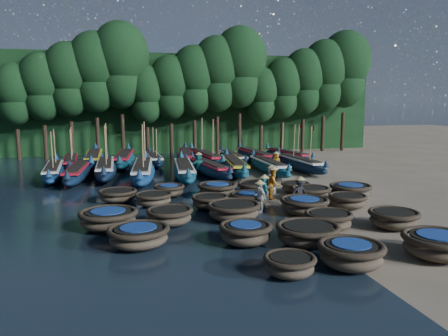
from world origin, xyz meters
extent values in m
plane|color=gray|center=(0.00, 0.00, 0.00)|extent=(120.00, 120.00, 0.00)
cube|color=black|center=(0.00, 23.50, 5.00)|extent=(40.00, 3.00, 10.00)
ellipsoid|color=brown|center=(-2.38, -10.50, 0.30)|extent=(1.55, 1.55, 0.59)
torus|color=#342A1E|center=(-2.38, -10.50, 0.58)|extent=(1.66, 1.66, 0.18)
cylinder|color=black|center=(-2.38, -10.50, 0.61)|extent=(1.24, 1.24, 0.05)
ellipsoid|color=brown|center=(-0.22, -10.38, 0.38)|extent=(2.08, 2.08, 0.76)
torus|color=#342A1E|center=(-0.22, -10.38, 0.74)|extent=(2.18, 2.18, 0.23)
cylinder|color=black|center=(-0.22, -10.38, 0.78)|extent=(1.64, 1.64, 0.07)
cylinder|color=navy|center=(-0.22, -10.38, 0.83)|extent=(1.26, 1.26, 0.05)
ellipsoid|color=brown|center=(3.17, -10.26, 0.38)|extent=(2.95, 2.95, 0.76)
torus|color=#342A1E|center=(3.17, -10.26, 0.74)|extent=(2.47, 2.47, 0.23)
cylinder|color=black|center=(3.17, -10.26, 0.78)|extent=(1.88, 1.88, 0.07)
cylinder|color=navy|center=(3.17, -10.26, 0.83)|extent=(1.45, 1.45, 0.05)
ellipsoid|color=brown|center=(-6.75, -6.64, 0.35)|extent=(2.83, 2.83, 0.70)
torus|color=#342A1E|center=(-6.75, -6.64, 0.67)|extent=(2.31, 2.31, 0.21)
cylinder|color=black|center=(-6.75, -6.64, 0.72)|extent=(1.76, 1.76, 0.06)
cylinder|color=navy|center=(-6.75, -6.64, 0.76)|extent=(1.36, 1.36, 0.04)
ellipsoid|color=brown|center=(-2.83, -7.29, 0.36)|extent=(2.36, 2.36, 0.72)
torus|color=#342A1E|center=(-2.83, -7.29, 0.69)|extent=(2.04, 2.04, 0.22)
cylinder|color=black|center=(-2.83, -7.29, 0.74)|extent=(1.53, 1.53, 0.07)
cylinder|color=navy|center=(-2.83, -7.29, 0.78)|extent=(1.17, 1.17, 0.04)
ellipsoid|color=brown|center=(-0.63, -8.00, 0.37)|extent=(2.52, 2.52, 0.73)
torus|color=#342A1E|center=(-0.63, -8.00, 0.71)|extent=(2.41, 2.41, 0.22)
cylinder|color=black|center=(-0.63, -8.00, 0.75)|extent=(1.84, 1.84, 0.07)
ellipsoid|color=brown|center=(1.04, -6.39, 0.35)|extent=(2.03, 2.03, 0.71)
torus|color=#342A1E|center=(1.04, -6.39, 0.69)|extent=(2.04, 2.04, 0.21)
cylinder|color=black|center=(1.04, -6.39, 0.73)|extent=(1.53, 1.53, 0.06)
ellipsoid|color=brown|center=(3.85, -6.80, 0.34)|extent=(2.35, 2.35, 0.69)
torus|color=#342A1E|center=(3.85, -6.80, 0.67)|extent=(2.14, 2.14, 0.21)
cylinder|color=black|center=(3.85, -6.80, 0.71)|extent=(1.62, 1.62, 0.06)
ellipsoid|color=brown|center=(-7.86, -4.05, 0.37)|extent=(3.02, 3.02, 0.74)
torus|color=#342A1E|center=(-7.86, -4.05, 0.71)|extent=(2.47, 2.47, 0.22)
cylinder|color=black|center=(-7.86, -4.05, 0.76)|extent=(1.88, 1.88, 0.07)
cylinder|color=navy|center=(-7.86, -4.05, 0.80)|extent=(1.45, 1.45, 0.04)
ellipsoid|color=brown|center=(-5.30, -4.08, 0.34)|extent=(2.07, 2.07, 0.67)
torus|color=#342A1E|center=(-5.30, -4.08, 0.65)|extent=(2.03, 2.03, 0.20)
cylinder|color=black|center=(-5.30, -4.08, 0.69)|extent=(1.53, 1.53, 0.06)
ellipsoid|color=brown|center=(-2.39, -3.96, 0.36)|extent=(3.00, 3.00, 0.72)
torus|color=#342A1E|center=(-2.39, -3.96, 0.70)|extent=(2.44, 2.44, 0.22)
cylinder|color=black|center=(-2.39, -3.96, 0.74)|extent=(1.86, 1.86, 0.07)
ellipsoid|color=brown|center=(1.17, -3.71, 0.34)|extent=(2.41, 2.41, 0.69)
torus|color=#342A1E|center=(1.17, -3.71, 0.67)|extent=(2.35, 2.35, 0.21)
cylinder|color=black|center=(1.17, -3.71, 0.71)|extent=(1.79, 1.79, 0.06)
cylinder|color=navy|center=(1.17, -3.71, 0.75)|extent=(1.38, 1.38, 0.04)
ellipsoid|color=brown|center=(3.72, -3.23, 0.32)|extent=(2.06, 2.06, 0.64)
torus|color=#342A1E|center=(3.72, -3.23, 0.62)|extent=(1.93, 1.93, 0.19)
cylinder|color=black|center=(3.72, -3.23, 0.66)|extent=(1.46, 1.46, 0.06)
ellipsoid|color=brown|center=(-5.68, -0.40, 0.30)|extent=(2.07, 2.07, 0.61)
torus|color=#342A1E|center=(-5.68, -0.40, 0.59)|extent=(1.93, 1.93, 0.18)
cylinder|color=black|center=(-5.68, -0.40, 0.63)|extent=(1.47, 1.47, 0.06)
ellipsoid|color=brown|center=(-3.00, -1.66, 0.31)|extent=(1.91, 1.91, 0.62)
torus|color=#342A1E|center=(-3.00, -1.66, 0.60)|extent=(1.88, 1.88, 0.19)
cylinder|color=black|center=(-3.00, -1.66, 0.64)|extent=(1.42, 1.42, 0.06)
ellipsoid|color=brown|center=(-1.01, -1.88, 0.35)|extent=(1.89, 1.89, 0.69)
torus|color=#342A1E|center=(-1.01, -1.88, 0.67)|extent=(1.97, 1.97, 0.21)
cylinder|color=black|center=(-1.01, -1.88, 0.71)|extent=(1.47, 1.47, 0.06)
cylinder|color=navy|center=(-1.01, -1.88, 0.75)|extent=(1.13, 1.13, 0.04)
ellipsoid|color=brown|center=(2.69, -1.14, 0.33)|extent=(2.20, 2.20, 0.66)
torus|color=#342A1E|center=(2.69, -1.14, 0.64)|extent=(2.09, 2.09, 0.20)
cylinder|color=black|center=(2.69, -1.14, 0.68)|extent=(1.59, 1.59, 0.06)
ellipsoid|color=brown|center=(4.97, -1.32, 0.36)|extent=(2.67, 2.67, 0.72)
torus|color=#342A1E|center=(4.97, -1.32, 0.70)|extent=(2.29, 2.29, 0.22)
cylinder|color=black|center=(4.97, -1.32, 0.75)|extent=(1.74, 1.74, 0.07)
cylinder|color=navy|center=(4.97, -1.32, 0.79)|extent=(1.34, 1.34, 0.04)
ellipsoid|color=brown|center=(-7.45, 1.00, 0.30)|extent=(1.98, 1.98, 0.59)
torus|color=#342A1E|center=(-7.45, 1.00, 0.58)|extent=(2.03, 2.03, 0.18)
cylinder|color=black|center=(-7.45, 1.00, 0.61)|extent=(1.55, 1.55, 0.05)
ellipsoid|color=brown|center=(-4.65, 1.57, 0.30)|extent=(2.06, 2.06, 0.61)
torus|color=#342A1E|center=(-4.65, 1.57, 0.59)|extent=(1.75, 1.75, 0.18)
cylinder|color=black|center=(-4.65, 1.57, 0.63)|extent=(1.32, 1.32, 0.06)
cylinder|color=navy|center=(-4.65, 1.57, 0.66)|extent=(1.01, 1.01, 0.04)
ellipsoid|color=brown|center=(-2.12, 0.50, 0.38)|extent=(2.12, 2.12, 0.76)
torus|color=#342A1E|center=(-2.12, 0.50, 0.73)|extent=(2.20, 2.20, 0.23)
cylinder|color=black|center=(-2.12, 0.50, 0.78)|extent=(1.65, 1.65, 0.07)
cylinder|color=navy|center=(-2.12, 0.50, 0.82)|extent=(1.27, 1.27, 0.05)
ellipsoid|color=brown|center=(0.16, 0.49, 0.36)|extent=(2.66, 2.66, 0.72)
torus|color=#342A1E|center=(0.16, 0.49, 0.70)|extent=(2.20, 2.20, 0.22)
cylinder|color=black|center=(0.16, 0.49, 0.74)|extent=(1.66, 1.66, 0.07)
ellipsoid|color=brown|center=(2.65, 0.85, 0.28)|extent=(1.76, 1.76, 0.57)
torus|color=#342A1E|center=(2.65, 0.85, 0.55)|extent=(1.71, 1.71, 0.17)
cylinder|color=black|center=(2.65, 0.85, 0.59)|extent=(1.29, 1.29, 0.05)
ellipsoid|color=navy|center=(-11.69, 9.03, 0.48)|extent=(1.84, 7.79, 0.97)
cone|color=navy|center=(-11.92, 12.78, 1.11)|extent=(0.42, 0.42, 0.58)
cone|color=navy|center=(-11.47, 5.27, 1.06)|extent=(0.42, 0.42, 0.48)
cube|color=silver|center=(-11.69, 9.03, 0.89)|extent=(1.37, 6.04, 0.12)
cube|color=black|center=(-11.69, 9.03, 0.97)|extent=(1.06, 5.25, 0.10)
cylinder|color=#997F4C|center=(-11.67, 10.19, 2.03)|extent=(0.07, 0.23, 2.70)
cylinder|color=#997F4C|center=(-11.51, 7.58, 2.03)|extent=(0.07, 0.23, 2.70)
plane|color=red|center=(-11.37, 7.59, 3.21)|extent=(0.00, 0.34, 0.34)
ellipsoid|color=#0F1E37|center=(-10.02, 8.08, 0.50)|extent=(2.04, 8.12, 1.00)
cone|color=#0F1E37|center=(-9.73, 11.99, 1.15)|extent=(0.44, 0.44, 0.60)
cone|color=#0F1E37|center=(-10.31, 4.18, 1.10)|extent=(0.44, 0.44, 0.50)
cube|color=#B11527|center=(-10.02, 8.08, 0.92)|extent=(1.51, 6.29, 0.12)
cube|color=black|center=(-10.02, 8.08, 1.00)|extent=(1.18, 5.47, 0.10)
ellipsoid|color=#0F1E37|center=(-8.24, 9.04, 0.53)|extent=(1.56, 8.55, 1.07)
cone|color=#0F1E37|center=(-8.23, 13.21, 1.23)|extent=(0.47, 0.47, 0.64)
cone|color=#0F1E37|center=(-8.25, 4.87, 1.18)|extent=(0.47, 0.47, 0.53)
cube|color=silver|center=(-8.24, 9.04, 0.98)|extent=(1.14, 6.63, 0.13)
cube|color=black|center=(-8.24, 9.04, 1.07)|extent=(0.85, 5.77, 0.11)
cylinder|color=#997F4C|center=(-8.13, 10.32, 2.24)|extent=(0.07, 0.25, 2.99)
cylinder|color=#997F4C|center=(-8.14, 7.44, 2.24)|extent=(0.07, 0.25, 2.99)
plane|color=red|center=(-7.98, 7.44, 3.55)|extent=(0.00, 0.37, 0.37)
ellipsoid|color=navy|center=(-5.76, 7.11, 0.56)|extent=(2.50, 9.03, 1.11)
cone|color=navy|center=(-5.32, 11.43, 1.28)|extent=(0.49, 0.49, 0.67)
cone|color=navy|center=(-6.20, 2.79, 1.23)|extent=(0.49, 0.49, 0.56)
cube|color=silver|center=(-5.76, 7.11, 1.03)|extent=(1.87, 6.99, 0.13)
cube|color=black|center=(-5.76, 7.11, 1.11)|extent=(1.48, 6.07, 0.11)
cylinder|color=#997F4C|center=(-5.51, 8.43, 2.34)|extent=(0.08, 0.26, 3.12)
cylinder|color=#997F4C|center=(-5.82, 5.44, 2.34)|extent=(0.08, 0.26, 3.12)
plane|color=red|center=(-5.65, 5.42, 3.70)|extent=(0.00, 0.39, 0.39)
ellipsoid|color=#0E3851|center=(-2.94, 7.08, 0.53)|extent=(2.29, 8.51, 1.05)
cone|color=#0E3851|center=(-2.55, 11.16, 1.21)|extent=(0.46, 0.46, 0.63)
cone|color=#0E3851|center=(-3.32, 3.00, 1.16)|extent=(0.46, 0.46, 0.53)
cube|color=silver|center=(-2.94, 7.08, 0.97)|extent=(1.71, 6.59, 0.13)
cube|color=black|center=(-2.94, 7.08, 1.05)|extent=(1.34, 5.73, 0.11)
ellipsoid|color=#0F1E37|center=(-1.05, 7.73, 0.50)|extent=(2.56, 8.09, 1.00)
cone|color=#0F1E37|center=(-1.61, 11.58, 1.15)|extent=(0.44, 0.44, 0.60)
cone|color=#0F1E37|center=(-0.50, 3.89, 1.10)|extent=(0.44, 0.44, 0.50)
cube|color=#B11527|center=(-1.05, 7.73, 0.92)|extent=(1.92, 6.26, 0.12)
cube|color=black|center=(-1.05, 7.73, 1.00)|extent=(1.54, 5.43, 0.10)
ellipsoid|color=#0E3851|center=(0.92, 8.13, 0.53)|extent=(2.45, 8.65, 1.07)
cone|color=#0E3851|center=(1.37, 12.27, 1.23)|extent=(0.47, 0.47, 0.64)
cone|color=#0E3851|center=(0.47, 3.99, 1.17)|extent=(0.47, 0.47, 0.53)
cube|color=gold|center=(0.92, 8.13, 0.98)|extent=(1.83, 6.70, 0.13)
cube|color=black|center=(0.92, 8.13, 1.07)|extent=(1.45, 5.82, 0.11)
ellipsoid|color=#0E3851|center=(3.46, 7.67, 0.50)|extent=(1.46, 7.95, 0.99)
cone|color=#0E3851|center=(3.48, 11.54, 1.14)|extent=(0.44, 0.44, 0.60)
cone|color=#0E3851|center=(3.44, 3.79, 1.09)|extent=(0.44, 0.44, 0.50)
cube|color=silver|center=(3.46, 7.67, 0.91)|extent=(1.07, 6.16, 0.12)
cube|color=black|center=(3.46, 7.67, 0.99)|extent=(0.80, 5.37, 0.10)
ellipsoid|color=#0F1E37|center=(6.17, 8.31, 0.50)|extent=(1.91, 8.07, 1.00)
cone|color=#0F1E37|center=(5.94, 12.20, 1.15)|extent=(0.44, 0.44, 0.60)
cone|color=#0F1E37|center=(6.39, 4.41, 1.10)|extent=(0.44, 0.44, 0.50)
cube|color=silver|center=(6.17, 8.31, 0.92)|extent=(1.41, 6.25, 0.12)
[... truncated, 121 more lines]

